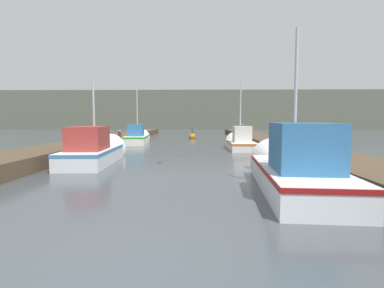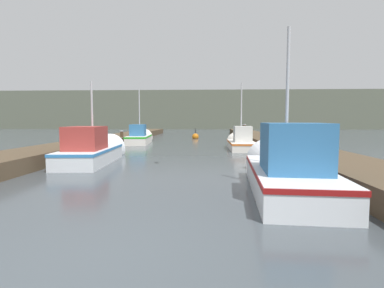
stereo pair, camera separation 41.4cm
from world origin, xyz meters
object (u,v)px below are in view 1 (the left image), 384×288
(fishing_boat_1, at_px, (96,150))
(channel_buoy, at_px, (192,137))
(fishing_boat_2, at_px, (240,142))
(fishing_boat_3, at_px, (138,137))
(mooring_piling_1, at_px, (241,132))
(fishing_boat_0, at_px, (291,167))
(mooring_piling_0, at_px, (244,135))
(mooring_piling_3, at_px, (141,132))
(mooring_piling_2, at_px, (120,138))

(fishing_boat_1, bearing_deg, channel_buoy, 73.05)
(fishing_boat_2, xyz_separation_m, fishing_boat_3, (-6.98, 3.95, 0.05))
(mooring_piling_1, bearing_deg, fishing_boat_3, -162.23)
(fishing_boat_0, height_order, fishing_boat_1, fishing_boat_0)
(fishing_boat_3, xyz_separation_m, channel_buoy, (3.90, 5.49, -0.26))
(mooring_piling_0, xyz_separation_m, channel_buoy, (-3.91, 5.52, -0.41))
(fishing_boat_0, distance_m, mooring_piling_3, 21.56)
(fishing_boat_2, height_order, mooring_piling_0, fishing_boat_2)
(mooring_piling_2, distance_m, mooring_piling_3, 7.21)
(channel_buoy, bearing_deg, fishing_boat_3, -125.40)
(mooring_piling_3, relative_size, channel_buoy, 1.01)
(fishing_boat_2, bearing_deg, mooring_piling_2, 161.99)
(mooring_piling_0, bearing_deg, fishing_boat_1, -127.44)
(mooring_piling_1, bearing_deg, mooring_piling_3, 159.92)
(mooring_piling_1, height_order, mooring_piling_2, mooring_piling_1)
(fishing_boat_0, distance_m, fishing_boat_3, 15.83)
(mooring_piling_3, bearing_deg, mooring_piling_2, -90.43)
(channel_buoy, bearing_deg, fishing_boat_1, -103.26)
(fishing_boat_0, distance_m, fishing_boat_1, 7.96)
(fishing_boat_2, height_order, mooring_piling_3, fishing_boat_2)
(mooring_piling_1, bearing_deg, mooring_piling_2, -156.40)
(fishing_boat_2, relative_size, mooring_piling_2, 4.83)
(fishing_boat_2, height_order, channel_buoy, fishing_boat_2)
(fishing_boat_0, xyz_separation_m, mooring_piling_3, (-7.87, 20.08, 0.06))
(mooring_piling_2, bearing_deg, fishing_boat_2, -17.92)
(fishing_boat_2, distance_m, channel_buoy, 9.93)
(fishing_boat_3, relative_size, mooring_piling_2, 5.34)
(mooring_piling_1, xyz_separation_m, mooring_piling_2, (-9.00, -3.93, -0.20))
(fishing_boat_3, height_order, channel_buoy, fishing_boat_3)
(mooring_piling_3, xyz_separation_m, channel_buoy, (4.85, -0.34, -0.40))
(fishing_boat_3, relative_size, channel_buoy, 4.63)
(fishing_boat_1, distance_m, mooring_piling_2, 8.59)
(fishing_boat_3, distance_m, mooring_piling_1, 8.41)
(mooring_piling_3, bearing_deg, mooring_piling_1, -20.08)
(mooring_piling_0, relative_size, mooring_piling_2, 1.20)
(mooring_piling_2, xyz_separation_m, channel_buoy, (4.90, 6.86, -0.32))
(fishing_boat_2, distance_m, mooring_piling_2, 8.39)
(fishing_boat_2, relative_size, mooring_piling_3, 4.15)
(mooring_piling_2, height_order, channel_buoy, channel_buoy)
(fishing_boat_0, height_order, fishing_boat_2, fishing_boat_0)
(mooring_piling_3, bearing_deg, mooring_piling_0, -33.77)
(mooring_piling_0, height_order, channel_buoy, mooring_piling_0)
(fishing_boat_3, bearing_deg, mooring_piling_2, -130.66)
(fishing_boat_0, xyz_separation_m, channel_buoy, (-3.02, 19.73, -0.33))
(fishing_boat_2, distance_m, fishing_boat_3, 8.02)
(fishing_boat_0, bearing_deg, channel_buoy, 102.91)
(fishing_boat_1, height_order, mooring_piling_3, fishing_boat_1)
(fishing_boat_1, relative_size, channel_buoy, 4.82)
(fishing_boat_3, relative_size, mooring_piling_1, 3.75)
(fishing_boat_2, relative_size, fishing_boat_3, 0.91)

